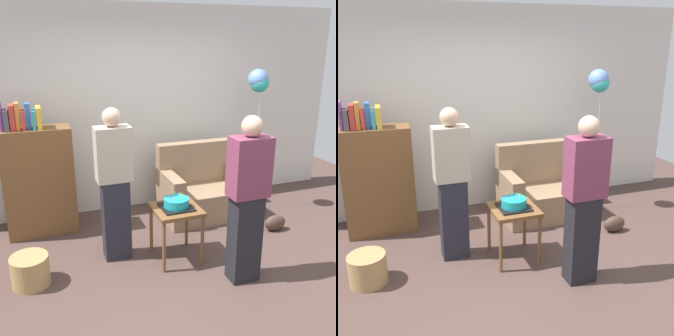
% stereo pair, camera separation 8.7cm
% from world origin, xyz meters
% --- Properties ---
extents(ground_plane, '(8.00, 8.00, 0.00)m').
position_xyz_m(ground_plane, '(0.00, 0.00, 0.00)').
color(ground_plane, '#4C3833').
extents(wall_back, '(6.00, 0.10, 2.70)m').
position_xyz_m(wall_back, '(0.00, 2.05, 1.35)').
color(wall_back, silver).
rests_on(wall_back, ground_plane).
extents(couch, '(1.10, 0.70, 0.96)m').
position_xyz_m(couch, '(0.68, 1.40, 0.34)').
color(couch, '#8C7054').
rests_on(couch, ground_plane).
extents(bookshelf, '(0.80, 0.36, 1.61)m').
position_xyz_m(bookshelf, '(-1.36, 1.59, 0.69)').
color(bookshelf, brown).
rests_on(bookshelf, ground_plane).
extents(side_table, '(0.48, 0.48, 0.59)m').
position_xyz_m(side_table, '(-0.05, 0.46, 0.50)').
color(side_table, brown).
rests_on(side_table, ground_plane).
extents(birthday_cake, '(0.32, 0.32, 0.17)m').
position_xyz_m(birthday_cake, '(-0.05, 0.46, 0.64)').
color(birthday_cake, black).
rests_on(birthday_cake, side_table).
extents(person_blowing_candles, '(0.36, 0.22, 1.63)m').
position_xyz_m(person_blowing_candles, '(-0.64, 0.72, 0.83)').
color(person_blowing_candles, '#23232D').
rests_on(person_blowing_candles, ground_plane).
extents(person_holding_cake, '(0.36, 0.22, 1.63)m').
position_xyz_m(person_holding_cake, '(0.43, -0.10, 0.83)').
color(person_holding_cake, black).
rests_on(person_holding_cake, ground_plane).
extents(wicker_basket, '(0.36, 0.36, 0.30)m').
position_xyz_m(wicker_basket, '(-1.54, 0.50, 0.15)').
color(wicker_basket, '#A88451').
rests_on(wicker_basket, ground_plane).
extents(handbag, '(0.28, 0.14, 0.20)m').
position_xyz_m(handbag, '(1.33, 0.64, 0.10)').
color(handbag, '#473328').
rests_on(handbag, ground_plane).
extents(balloon_bunch, '(0.26, 0.26, 1.91)m').
position_xyz_m(balloon_bunch, '(1.41, 1.35, 1.76)').
color(balloon_bunch, silver).
rests_on(balloon_bunch, ground_plane).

